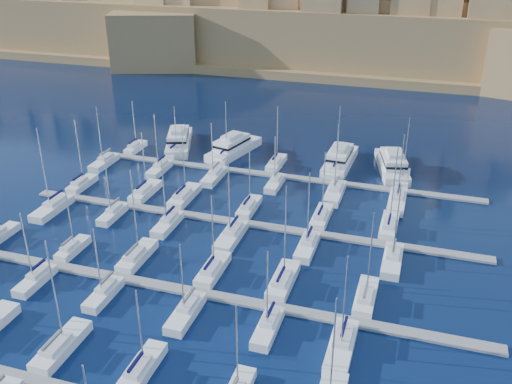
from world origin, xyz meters
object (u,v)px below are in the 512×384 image
(motor_yacht_a, at_px, (179,140))
(sailboat_2, at_px, (61,346))
(motor_yacht_b, at_px, (233,147))
(motor_yacht_c, at_px, (340,159))
(motor_yacht_d, at_px, (392,164))

(motor_yacht_a, bearing_deg, sailboat_2, -77.37)
(motor_yacht_b, bearing_deg, motor_yacht_a, 178.58)
(motor_yacht_a, relative_size, motor_yacht_c, 1.06)
(motor_yacht_a, bearing_deg, motor_yacht_d, -0.04)
(sailboat_2, bearing_deg, motor_yacht_d, 64.07)
(sailboat_2, distance_m, motor_yacht_d, 77.98)
(sailboat_2, xyz_separation_m, motor_yacht_b, (-1.91, 69.81, 0.96))
(sailboat_2, height_order, motor_yacht_c, sailboat_2)
(motor_yacht_a, xyz_separation_m, motor_yacht_b, (13.81, -0.34, -0.00))
(sailboat_2, relative_size, motor_yacht_a, 0.88)
(sailboat_2, xyz_separation_m, motor_yacht_d, (34.10, 70.12, 0.96))
(sailboat_2, bearing_deg, motor_yacht_a, 102.63)
(sailboat_2, relative_size, motor_yacht_c, 0.94)
(motor_yacht_a, xyz_separation_m, motor_yacht_c, (38.54, -0.28, -0.00))
(motor_yacht_d, bearing_deg, motor_yacht_a, 179.96)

